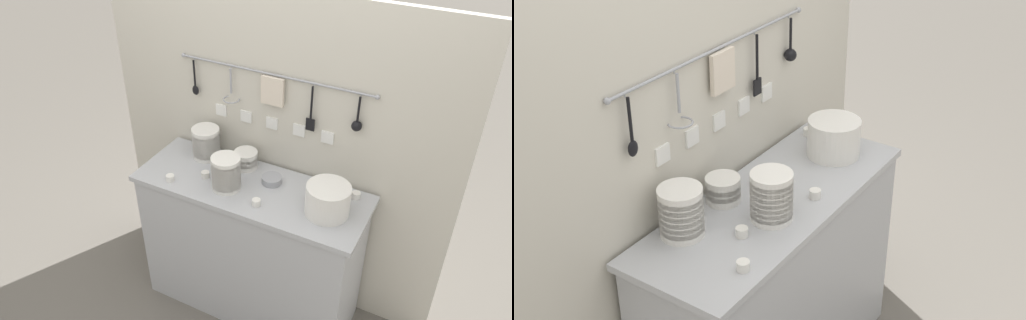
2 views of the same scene
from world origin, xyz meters
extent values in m
cube|color=#ADAFB5|center=(0.00, 0.00, 0.93)|extent=(1.34, 0.49, 0.03)
cube|color=#ADAFB5|center=(0.00, 0.00, 0.46)|extent=(1.28, 0.47, 0.92)
cube|color=beige|center=(0.00, 0.28, 0.99)|extent=(2.14, 0.04, 1.98)
cylinder|color=#93969E|center=(0.00, 0.25, 1.52)|extent=(1.14, 0.01, 0.01)
sphere|color=#93969E|center=(-0.57, 0.25, 1.52)|extent=(0.02, 0.02, 0.02)
sphere|color=#93969E|center=(0.57, 0.25, 1.52)|extent=(0.02, 0.02, 0.02)
cylinder|color=black|center=(-0.49, 0.24, 1.43)|extent=(0.01, 0.01, 0.16)
ellipsoid|color=black|center=(-0.49, 0.24, 1.32)|extent=(0.04, 0.02, 0.06)
cylinder|color=#93969E|center=(-0.49, 0.25, 1.52)|extent=(0.01, 0.00, 0.02)
cylinder|color=#93969E|center=(-0.25, 0.24, 1.44)|extent=(0.01, 0.01, 0.15)
torus|color=#93969E|center=(-0.25, 0.24, 1.32)|extent=(0.10, 0.10, 0.01)
cylinder|color=#93969E|center=(-0.25, 0.25, 1.52)|extent=(0.01, 0.00, 0.02)
cube|color=beige|center=(0.01, 0.24, 1.43)|extent=(0.13, 0.02, 0.16)
cylinder|color=#93969E|center=(0.01, 0.25, 1.52)|extent=(0.01, 0.00, 0.02)
cylinder|color=black|center=(0.24, 0.24, 1.41)|extent=(0.01, 0.01, 0.20)
cube|color=black|center=(0.24, 0.24, 1.29)|extent=(0.05, 0.01, 0.07)
cylinder|color=#93969E|center=(0.24, 0.25, 1.52)|extent=(0.01, 0.00, 0.02)
cylinder|color=black|center=(0.49, 0.24, 1.44)|extent=(0.01, 0.01, 0.15)
sphere|color=black|center=(0.49, 0.24, 1.35)|extent=(0.06, 0.06, 0.06)
cylinder|color=#93969E|center=(0.49, 0.25, 1.52)|extent=(0.01, 0.00, 0.02)
cube|color=white|center=(-0.33, 0.26, 1.22)|extent=(0.07, 0.01, 0.07)
cube|color=white|center=(-0.17, 0.26, 1.22)|extent=(0.07, 0.01, 0.07)
cube|color=white|center=(0.00, 0.26, 1.22)|extent=(0.07, 0.01, 0.07)
cube|color=white|center=(0.17, 0.26, 1.22)|extent=(0.07, 0.01, 0.07)
cube|color=white|center=(0.33, 0.26, 1.22)|extent=(0.07, 0.01, 0.07)
cylinder|color=silver|center=(-0.12, 0.16, 0.97)|extent=(0.14, 0.14, 0.05)
cylinder|color=silver|center=(-0.12, 0.16, 1.00)|extent=(0.14, 0.14, 0.05)
cylinder|color=silver|center=(-0.12, 0.16, 1.03)|extent=(0.14, 0.14, 0.05)
cylinder|color=silver|center=(-0.12, -0.07, 0.97)|extent=(0.16, 0.16, 0.04)
cylinder|color=silver|center=(-0.12, -0.07, 0.99)|extent=(0.16, 0.16, 0.04)
cylinder|color=silver|center=(-0.12, -0.07, 1.01)|extent=(0.16, 0.16, 0.04)
cylinder|color=silver|center=(-0.12, -0.07, 1.03)|extent=(0.16, 0.16, 0.04)
cylinder|color=silver|center=(-0.12, -0.07, 1.06)|extent=(0.16, 0.16, 0.04)
cylinder|color=silver|center=(-0.12, -0.07, 1.08)|extent=(0.16, 0.16, 0.04)
cylinder|color=silver|center=(-0.12, -0.07, 1.10)|extent=(0.16, 0.16, 0.04)
cylinder|color=silver|center=(-0.12, -0.07, 1.12)|extent=(0.16, 0.16, 0.04)
cylinder|color=silver|center=(-0.38, 0.14, 0.97)|extent=(0.17, 0.17, 0.04)
cylinder|color=silver|center=(-0.38, 0.14, 0.99)|extent=(0.17, 0.17, 0.04)
cylinder|color=silver|center=(-0.38, 0.14, 1.02)|extent=(0.17, 0.17, 0.04)
cylinder|color=silver|center=(-0.38, 0.14, 1.04)|extent=(0.17, 0.17, 0.04)
cylinder|color=silver|center=(-0.38, 0.14, 1.07)|extent=(0.17, 0.17, 0.04)
cylinder|color=silver|center=(-0.38, 0.14, 1.09)|extent=(0.17, 0.17, 0.04)
cylinder|color=silver|center=(-0.38, 0.14, 1.12)|extent=(0.17, 0.17, 0.04)
cylinder|color=silver|center=(0.46, -0.02, 0.95)|extent=(0.23, 0.23, 0.01)
cylinder|color=silver|center=(0.46, -0.02, 0.96)|extent=(0.23, 0.23, 0.01)
cylinder|color=silver|center=(0.46, -0.02, 0.98)|extent=(0.23, 0.23, 0.01)
cylinder|color=silver|center=(0.46, -0.02, 0.99)|extent=(0.23, 0.23, 0.01)
cylinder|color=silver|center=(0.46, -0.02, 1.00)|extent=(0.23, 0.23, 0.01)
cylinder|color=silver|center=(0.46, -0.02, 1.01)|extent=(0.23, 0.23, 0.01)
cylinder|color=silver|center=(0.46, -0.02, 1.02)|extent=(0.23, 0.23, 0.01)
cylinder|color=silver|center=(0.46, -0.02, 1.03)|extent=(0.23, 0.23, 0.01)
cylinder|color=silver|center=(0.46, -0.02, 1.05)|extent=(0.23, 0.23, 0.01)
cylinder|color=silver|center=(0.46, -0.02, 1.06)|extent=(0.23, 0.23, 0.01)
cylinder|color=silver|center=(0.46, -0.02, 1.07)|extent=(0.23, 0.23, 0.01)
cylinder|color=silver|center=(0.46, -0.02, 1.08)|extent=(0.23, 0.23, 0.01)
cylinder|color=silver|center=(0.46, -0.02, 1.09)|extent=(0.23, 0.23, 0.01)
cylinder|color=silver|center=(0.46, -0.02, 1.11)|extent=(0.23, 0.23, 0.01)
cylinder|color=#93969E|center=(0.09, 0.09, 0.97)|extent=(0.11, 0.11, 0.04)
cylinder|color=silver|center=(-0.27, -0.04, 0.96)|extent=(0.05, 0.05, 0.04)
cylinder|color=silver|center=(0.10, -0.13, 0.96)|extent=(0.05, 0.05, 0.04)
cylinder|color=silver|center=(-0.43, -0.16, 0.96)|extent=(0.05, 0.05, 0.04)
cylinder|color=silver|center=(0.55, 0.17, 0.96)|extent=(0.05, 0.05, 0.04)
camera|label=1|loc=(1.06, -1.96, 2.63)|focal=35.00mm
camera|label=2|loc=(-1.98, -1.32, 2.45)|focal=50.00mm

